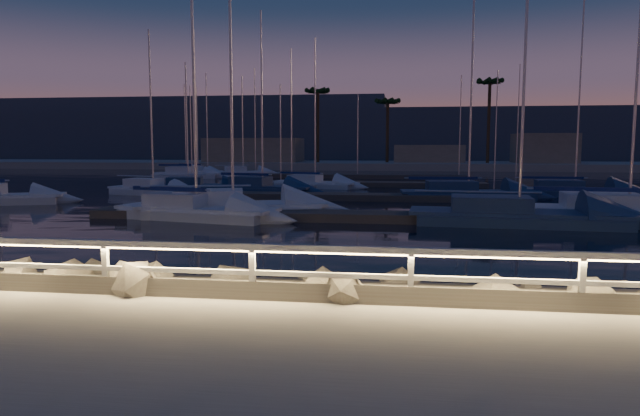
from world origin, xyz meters
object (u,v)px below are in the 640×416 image
(sailboat_d, at_px, (513,214))
(sailboat_k, at_px, (313,183))
(sailboat_m, at_px, (197,171))
(sailboat_n, at_px, (242,172))
(sailboat_b, at_px, (193,210))
(sailboat_c, at_px, (228,206))
(sailboat_g, at_px, (465,193))
(sailboat_e, at_px, (151,189))
(guard_rail, at_px, (199,257))
(sailboat_l, at_px, (571,190))
(sailboat_f, at_px, (260,187))
(sailboat_h, at_px, (623,211))
(sailboat_i, at_px, (186,174))
(sailboat_j, at_px, (194,186))

(sailboat_d, relative_size, sailboat_k, 1.32)
(sailboat_d, xyz_separation_m, sailboat_m, (-28.96, 39.31, -0.06))
(sailboat_d, xyz_separation_m, sailboat_n, (-23.00, 37.65, -0.06))
(sailboat_b, bearing_deg, sailboat_d, 13.04)
(sailboat_m, bearing_deg, sailboat_c, -52.34)
(sailboat_g, bearing_deg, sailboat_e, 173.14)
(guard_rail, height_order, sailboat_l, sailboat_l)
(sailboat_d, relative_size, sailboat_f, 1.22)
(sailboat_h, relative_size, sailboat_i, 1.31)
(sailboat_h, relative_size, sailboat_j, 1.33)
(sailboat_b, relative_size, sailboat_c, 0.86)
(sailboat_h, bearing_deg, sailboat_b, -167.63)
(sailboat_d, xyz_separation_m, sailboat_h, (5.42, 2.24, -0.00))
(sailboat_n, bearing_deg, sailboat_b, -100.69)
(sailboat_k, distance_m, sailboat_n, 20.37)
(sailboat_b, height_order, sailboat_g, sailboat_g)
(sailboat_e, bearing_deg, sailboat_l, 20.54)
(sailboat_m, relative_size, sailboat_n, 0.91)
(sailboat_j, bearing_deg, sailboat_d, -49.48)
(sailboat_c, bearing_deg, sailboat_g, 21.83)
(sailboat_b, relative_size, sailboat_m, 1.31)
(sailboat_c, relative_size, sailboat_g, 1.08)
(guard_rail, distance_m, sailboat_m, 58.52)
(sailboat_e, relative_size, sailboat_f, 0.88)
(guard_rail, height_order, sailboat_m, sailboat_m)
(sailboat_f, height_order, sailboat_k, sailboat_f)
(sailboat_d, relative_size, sailboat_n, 1.42)
(sailboat_b, bearing_deg, sailboat_f, 104.02)
(sailboat_c, height_order, sailboat_g, sailboat_c)
(sailboat_k, xyz_separation_m, sailboat_m, (-16.87, 18.86, -0.00))
(sailboat_n, bearing_deg, sailboat_g, -72.67)
(sailboat_j, relative_size, sailboat_m, 1.17)
(sailboat_d, bearing_deg, sailboat_i, 135.03)
(sailboat_f, xyz_separation_m, sailboat_n, (-7.86, 23.00, -0.04))
(sailboat_h, distance_m, sailboat_i, 44.56)
(guard_rail, height_order, sailboat_h, sailboat_h)
(sailboat_c, xyz_separation_m, sailboat_k, (1.45, 18.99, -0.07))
(sailboat_e, bearing_deg, sailboat_b, -43.23)
(sailboat_i, xyz_separation_m, sailboat_k, (15.48, -11.75, -0.04))
(sailboat_c, bearing_deg, sailboat_l, 17.51)
(sailboat_c, distance_m, sailboat_f, 13.30)
(sailboat_b, bearing_deg, sailboat_k, 95.18)
(sailboat_k, bearing_deg, sailboat_j, -131.33)
(guard_rail, distance_m, sailboat_n, 55.15)
(sailboat_b, relative_size, sailboat_n, 1.20)
(guard_rail, bearing_deg, sailboat_k, 95.10)
(sailboat_h, xyz_separation_m, sailboat_k, (-17.51, 18.21, -0.06))
(sailboat_k, relative_size, sailboat_l, 0.87)
(sailboat_e, relative_size, sailboat_n, 1.02)
(sailboat_c, relative_size, sailboat_m, 1.52)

